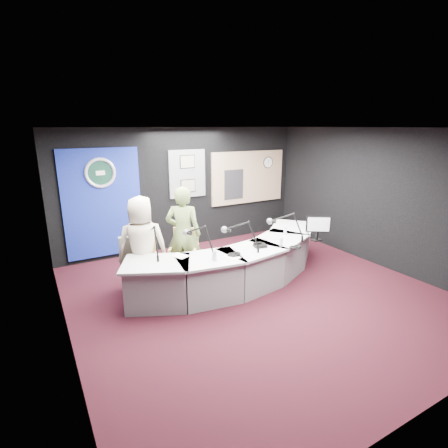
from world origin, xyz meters
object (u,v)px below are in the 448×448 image
broadcast_desk (238,264)px  armchair_left (144,267)px  person_man (142,246)px  armchair_right (184,258)px  person_woman (183,234)px

broadcast_desk → armchair_left: armchair_left is taller
broadcast_desk → armchair_left: 1.69m
person_man → armchair_right: bearing=-154.6°
broadcast_desk → person_woman: 1.15m
broadcast_desk → armchair_left: (-1.61, 0.50, 0.09)m
armchair_left → armchair_right: 0.84m
armchair_left → broadcast_desk: bearing=-3.5°
person_man → person_woman: size_ratio=0.96×
armchair_right → person_woman: person_woman is taller
broadcast_desk → person_man: bearing=162.6°
broadcast_desk → person_man: person_man is taller
armchair_right → person_man: 0.94m
armchair_right → person_man: (-0.82, -0.14, 0.43)m
armchair_right → broadcast_desk: bearing=-3.9°
armchair_left → armchair_right: (0.82, 0.14, -0.04)m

